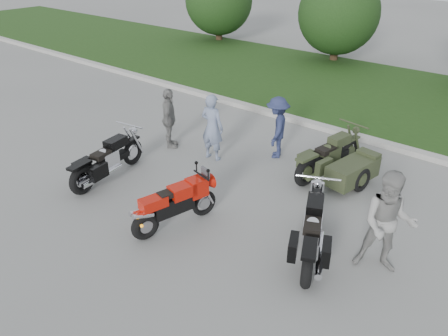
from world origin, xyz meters
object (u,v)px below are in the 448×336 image
Objects in this scene: cruiser_left at (106,162)px; cruiser_right at (312,234)px; cruiser_sidecar at (342,166)px; person_grey at (388,223)px; person_denim at (277,128)px; sportbike_red at (173,204)px; person_stripe at (212,127)px; person_back at (169,119)px.

cruiser_left is 5.26m from cruiser_right.
cruiser_sidecar reaches higher than cruiser_left.
person_grey is 1.16× the size of person_denim.
sportbike_red is 4.21m from cruiser_sidecar.
person_stripe is (-4.02, 1.89, 0.40)m from cruiser_right.
cruiser_left is 1.46× the size of person_denim.
sportbike_red is 2.75m from cruiser_right.
person_back is at bearing 150.49° from sportbike_red.
cruiser_left is at bearing -59.85° from person_denim.
person_grey is (6.35, 1.11, 0.48)m from cruiser_left.
cruiser_sidecar is at bearing 58.03° from person_denim.
cruiser_sidecar is (1.74, 3.83, -0.10)m from sportbike_red.
cruiser_right is (2.57, 0.96, -0.06)m from sportbike_red.
sportbike_red is 4.04m from person_denim.
cruiser_right is 1.31m from person_grey.
person_denim reaches higher than cruiser_sidecar.
sportbike_red is at bearing 110.65° from person_stripe.
person_grey is 6.63m from person_back.
person_denim reaches higher than cruiser_left.
person_grey is (3.70, 1.45, 0.41)m from sportbike_red.
person_grey reaches higher than person_denim.
person_denim is (2.42, 3.68, 0.35)m from cruiser_left.
cruiser_left is 1.04× the size of cruiser_right.
person_stripe reaches higher than sportbike_red.
sportbike_red is 1.09× the size of person_stripe.
sportbike_red is at bearing -172.46° from person_back.
person_stripe is (-1.45, 2.85, 0.34)m from sportbike_red.
person_stripe is 1.06× the size of person_back.
person_grey is at bearing 158.47° from person_stripe.
person_denim is 0.98× the size of person_back.
cruiser_sidecar is (-0.83, 2.87, -0.04)m from cruiser_right.
person_back is at bearing 137.40° from cruiser_right.
person_stripe is 1.69m from person_denim.
cruiser_sidecar is at bearing -114.88° from person_back.
cruiser_left is at bearing 167.08° from person_grey.
cruiser_right is 2.99m from cruiser_sidecar.
cruiser_sidecar is at bearing 106.55° from person_grey.
sportbike_red is at bearing 175.12° from cruiser_right.
person_stripe is 1.39m from person_back.
person_stripe is 5.33m from person_grey.
person_denim is at bearing 106.78° from sportbike_red.
person_grey reaches higher than cruiser_sidecar.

